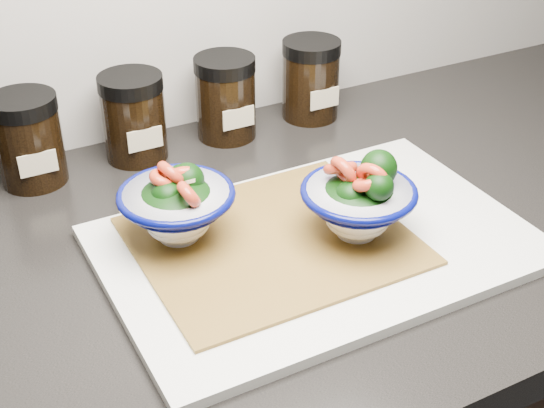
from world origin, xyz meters
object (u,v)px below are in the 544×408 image
spice_jar_c (134,117)px  spice_jar_e (311,79)px  spice_jar_b (29,140)px  bowl_left (177,205)px  cutting_board (317,245)px  bowl_right (360,201)px  spice_jar_d (226,97)px

spice_jar_c → spice_jar_e: same height
spice_jar_b → bowl_left: bearing=-64.5°
cutting_board → bowl_right: bowl_right is taller
spice_jar_e → spice_jar_b: bearing=180.0°
bowl_right → spice_jar_c: bowl_right is taller
spice_jar_e → cutting_board: bearing=-119.0°
bowl_right → spice_jar_b: (-0.28, 0.30, -0.00)m
bowl_right → spice_jar_b: size_ratio=1.10×
bowl_left → spice_jar_b: (-0.10, 0.22, 0.00)m
cutting_board → spice_jar_b: (-0.23, 0.29, 0.05)m
cutting_board → spice_jar_e: spice_jar_e is taller
cutting_board → spice_jar_c: 0.31m
spice_jar_c → bowl_left: bearing=-97.4°
bowl_left → bowl_right: bearing=-26.3°
bowl_left → spice_jar_c: bearing=82.6°
bowl_right → spice_jar_b: bowl_right is taller
cutting_board → bowl_left: bearing=150.8°
spice_jar_d → spice_jar_e: bearing=0.0°
cutting_board → spice_jar_d: bearing=84.3°
bowl_right → spice_jar_d: 0.30m
bowl_right → spice_jar_d: (-0.01, 0.30, -0.00)m
spice_jar_c → spice_jar_d: (0.13, 0.00, 0.00)m
spice_jar_b → spice_jar_c: (0.13, 0.00, 0.00)m
cutting_board → spice_jar_c: size_ratio=3.98×
spice_jar_d → cutting_board: bearing=-95.7°
cutting_board → spice_jar_b: bearing=128.7°
bowl_right → spice_jar_e: (0.12, 0.30, -0.00)m
bowl_right → bowl_left: bearing=153.7°
cutting_board → spice_jar_c: (-0.10, 0.29, 0.05)m
bowl_left → spice_jar_c: 0.22m
spice_jar_e → spice_jar_c: bearing=180.0°
spice_jar_b → spice_jar_c: bearing=0.0°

